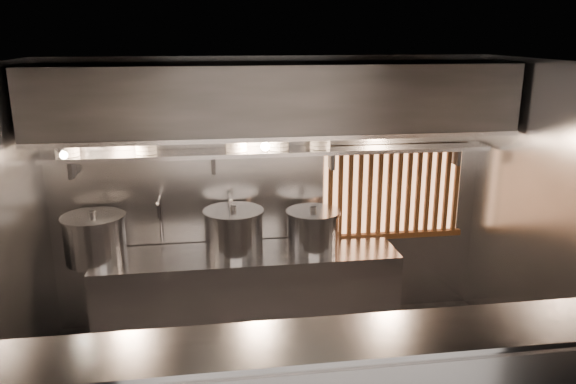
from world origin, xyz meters
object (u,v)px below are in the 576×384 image
object	(u,v)px
stock_pot_left	(95,238)
stock_pot_right	(313,230)
pendant_bulb	(265,146)
heat_lamp	(60,148)
stock_pot_mid	(234,231)

from	to	relation	value
stock_pot_left	stock_pot_right	bearing A→B (deg)	-0.34
pendant_bulb	stock_pot_left	distance (m)	1.85
stock_pot_left	heat_lamp	bearing A→B (deg)	-115.82
heat_lamp	stock_pot_left	xyz separation A→B (m)	(0.15, 0.31, -0.94)
pendant_bulb	stock_pot_right	bearing A→B (deg)	-6.86
pendant_bulb	heat_lamp	bearing A→B (deg)	-169.00
heat_lamp	pendant_bulb	distance (m)	1.83
stock_pot_mid	heat_lamp	bearing A→B (deg)	-167.77
heat_lamp	stock_pot_left	distance (m)	1.00
heat_lamp	stock_pot_right	xyz separation A→B (m)	(2.27, 0.29, -0.96)
stock_pot_mid	stock_pot_right	xyz separation A→B (m)	(0.79, -0.03, -0.02)
pendant_bulb	stock_pot_right	size ratio (longest dim) A/B	0.28
stock_pot_right	stock_pot_mid	bearing A→B (deg)	178.13
stock_pot_mid	pendant_bulb	bearing A→B (deg)	5.36
pendant_bulb	stock_pot_mid	world-z (taller)	pendant_bulb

